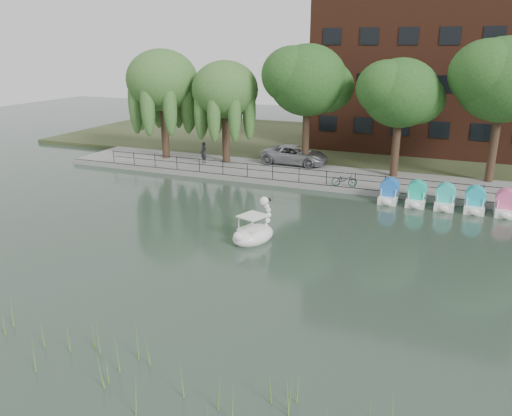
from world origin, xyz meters
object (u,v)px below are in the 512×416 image
Objects in this scene: minivan at (295,154)px; swan_boat at (254,232)px; bicycle at (344,179)px; pedestrian at (204,151)px.

minivan is 2.09× the size of swan_boat.
minivan is at bearing 35.38° from bicycle.
pedestrian reaches higher than swan_boat.
bicycle is 12.53m from pedestrian.
minivan is 16.07m from swan_boat.
minivan is 3.63× the size of bicycle.
swan_boat reaches higher than bicycle.
bicycle is (5.25, -5.08, -0.37)m from minivan.
bicycle is 0.87× the size of pedestrian.
bicycle is at bearing 97.29° from swan_boat.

